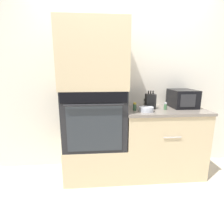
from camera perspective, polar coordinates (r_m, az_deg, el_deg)
The scene contains 13 objects.
ground_plane at distance 2.41m, azimuth 5.15°, elevation -22.87°, with size 12.00×12.00×0.00m, color beige.
wall_back at distance 2.57m, azimuth 3.33°, elevation 9.51°, with size 8.00×0.05×2.50m.
oven_cabinet_base at distance 2.51m, azimuth -5.30°, elevation -15.05°, with size 0.80×0.60×0.46m.
wall_oven at distance 2.29m, azimuth -5.61°, elevation -1.81°, with size 0.78×0.64×0.74m.
oven_cabinet_upper at distance 2.22m, azimuth -6.06°, elevation 17.48°, with size 0.80×0.60×0.78m.
counter_unit at distance 2.57m, azimuth 16.03°, elevation -9.10°, with size 1.07×0.63×0.92m.
microwave at distance 2.62m, azimuth 22.00°, elevation 4.12°, with size 0.32×0.39×0.24m.
knife_block at distance 2.38m, azimuth 12.40°, elevation 3.43°, with size 0.12×0.12×0.24m.
bowl at distance 2.21m, azimuth 11.13°, elevation 0.90°, with size 0.18×0.18×0.06m.
condiment_jar_near at distance 2.50m, azimuth 10.88°, elevation 2.94°, with size 0.05×0.05×0.11m.
condiment_jar_mid at distance 2.26m, azimuth 7.40°, elevation 1.81°, with size 0.04×0.04×0.10m.
condiment_jar_far at distance 2.38m, azimuth 17.02°, elevation 1.86°, with size 0.04×0.04×0.10m.
condiment_jar_back at distance 2.55m, azimuth 13.11°, elevation 2.87°, with size 0.06×0.06×0.10m.
Camera 1 is at (-0.36, -1.91, 1.41)m, focal length 28.00 mm.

